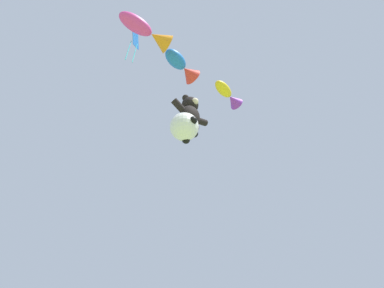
{
  "coord_description": "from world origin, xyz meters",
  "views": [
    {
      "loc": [
        -3.69,
        0.66,
        1.38
      ],
      "look_at": [
        1.27,
        6.24,
        9.39
      ],
      "focal_mm": 28.0,
      "sensor_mm": 36.0,
      "label": 1
    }
  ],
  "objects_px": {
    "fish_kite_cobalt": "(182,66)",
    "teddy_bear_kite": "(190,113)",
    "fish_kite_goldfin": "(228,95)",
    "soccer_ball_kite": "(185,127)",
    "fish_kite_magenta": "(148,32)",
    "diamond_kite": "(135,41)"
  },
  "relations": [
    {
      "from": "fish_kite_magenta",
      "to": "fish_kite_goldfin",
      "type": "bearing_deg",
      "value": 2.51
    },
    {
      "from": "fish_kite_goldfin",
      "to": "fish_kite_magenta",
      "type": "relative_size",
      "value": 0.8
    },
    {
      "from": "soccer_ball_kite",
      "to": "teddy_bear_kite",
      "type": "bearing_deg",
      "value": 27.29
    },
    {
      "from": "teddy_bear_kite",
      "to": "soccer_ball_kite",
      "type": "bearing_deg",
      "value": -152.71
    },
    {
      "from": "teddy_bear_kite",
      "to": "diamond_kite",
      "type": "height_order",
      "value": "diamond_kite"
    },
    {
      "from": "fish_kite_goldfin",
      "to": "fish_kite_cobalt",
      "type": "relative_size",
      "value": 0.97
    },
    {
      "from": "fish_kite_goldfin",
      "to": "fish_kite_cobalt",
      "type": "height_order",
      "value": "fish_kite_goldfin"
    },
    {
      "from": "fish_kite_goldfin",
      "to": "fish_kite_magenta",
      "type": "xyz_separation_m",
      "value": [
        -5.35,
        -0.23,
        -0.78
      ]
    },
    {
      "from": "soccer_ball_kite",
      "to": "fish_kite_goldfin",
      "type": "xyz_separation_m",
      "value": [
        2.85,
        -0.14,
        4.84
      ]
    },
    {
      "from": "fish_kite_cobalt",
      "to": "teddy_bear_kite",
      "type": "bearing_deg",
      "value": 10.94
    },
    {
      "from": "soccer_ball_kite",
      "to": "fish_kite_cobalt",
      "type": "distance_m",
      "value": 4.64
    },
    {
      "from": "fish_kite_cobalt",
      "to": "soccer_ball_kite",
      "type": "bearing_deg",
      "value": -41.19
    },
    {
      "from": "fish_kite_cobalt",
      "to": "diamond_kite",
      "type": "distance_m",
      "value": 2.55
    },
    {
      "from": "fish_kite_goldfin",
      "to": "fish_kite_magenta",
      "type": "bearing_deg",
      "value": -177.49
    },
    {
      "from": "teddy_bear_kite",
      "to": "diamond_kite",
      "type": "relative_size",
      "value": 0.67
    },
    {
      "from": "teddy_bear_kite",
      "to": "soccer_ball_kite",
      "type": "relative_size",
      "value": 1.64
    },
    {
      "from": "diamond_kite",
      "to": "teddy_bear_kite",
      "type": "bearing_deg",
      "value": -11.91
    },
    {
      "from": "fish_kite_goldfin",
      "to": "fish_kite_cobalt",
      "type": "distance_m",
      "value": 3.02
    },
    {
      "from": "fish_kite_magenta",
      "to": "diamond_kite",
      "type": "relative_size",
      "value": 0.83
    },
    {
      "from": "teddy_bear_kite",
      "to": "fish_kite_goldfin",
      "type": "bearing_deg",
      "value": -9.57
    },
    {
      "from": "soccer_ball_kite",
      "to": "fish_kite_cobalt",
      "type": "xyz_separation_m",
      "value": [
        -0.15,
        0.13,
        4.64
      ]
    },
    {
      "from": "diamond_kite",
      "to": "fish_kite_magenta",
      "type": "bearing_deg",
      "value": -89.63
    }
  ]
}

